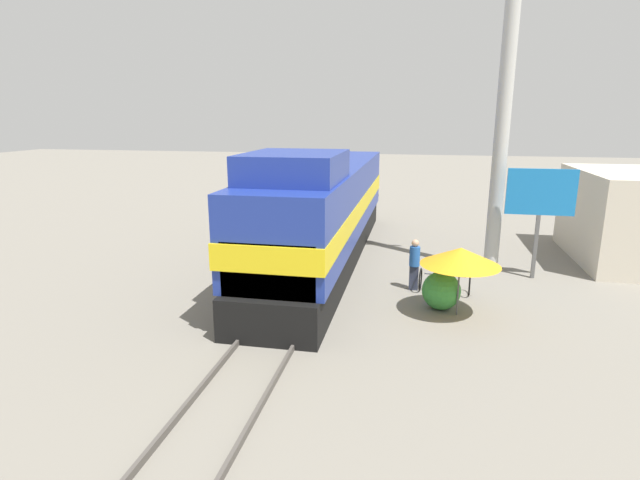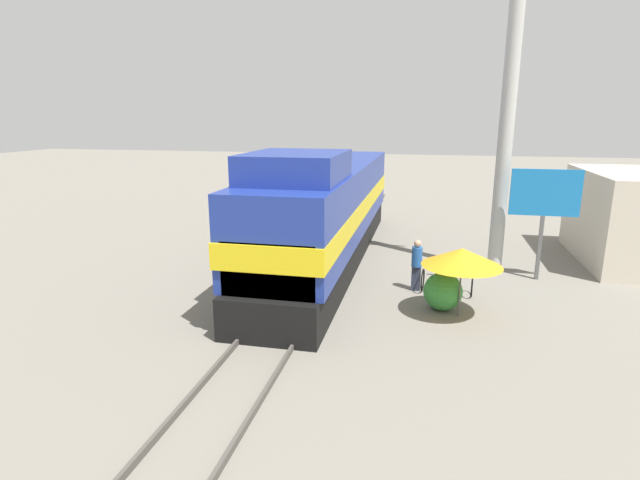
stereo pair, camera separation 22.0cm
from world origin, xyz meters
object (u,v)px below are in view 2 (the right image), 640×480
object	(u,v)px
utility_pole	(508,104)
vendor_umbrella	(462,257)
locomotive	(326,212)
bicycle	(447,282)
person_bystander	(417,263)
billboard_sign	(545,198)

from	to	relation	value
utility_pole	vendor_umbrella	xyz separation A→B (m)	(-1.51, -4.74, -4.22)
locomotive	utility_pole	world-z (taller)	utility_pole
locomotive	bicycle	world-z (taller)	locomotive
vendor_umbrella	person_bystander	size ratio (longest dim) A/B	1.32
utility_pole	billboard_sign	distance (m)	3.46
utility_pole	billboard_sign	xyz separation A→B (m)	(1.35, -0.69, -3.11)
locomotive	utility_pole	distance (m)	7.48
billboard_sign	person_bystander	world-z (taller)	billboard_sign
locomotive	vendor_umbrella	world-z (taller)	locomotive
utility_pole	vendor_umbrella	bearing A→B (deg)	-107.71
person_bystander	bicycle	world-z (taller)	person_bystander
locomotive	billboard_sign	size ratio (longest dim) A/B	4.13
locomotive	billboard_sign	distance (m)	7.74
utility_pole	locomotive	bearing A→B (deg)	-177.50
utility_pole	billboard_sign	size ratio (longest dim) A/B	3.07
locomotive	billboard_sign	bearing A→B (deg)	-3.09
vendor_umbrella	person_bystander	distance (m)	2.49
utility_pole	person_bystander	bearing A→B (deg)	-135.23
vendor_umbrella	bicycle	world-z (taller)	vendor_umbrella
locomotive	person_bystander	xyz separation A→B (m)	(3.55, -2.49, -1.10)
bicycle	locomotive	bearing A→B (deg)	65.80
locomotive	bicycle	distance (m)	5.50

